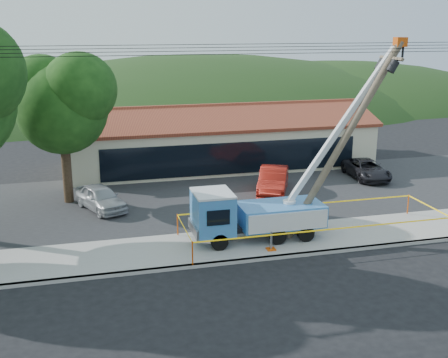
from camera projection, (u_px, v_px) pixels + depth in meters
name	position (u px, v px, depth m)	size (l,w,h in m)	color
ground	(242.00, 284.00, 23.20)	(120.00, 120.00, 0.00)	black
curb	(229.00, 262.00, 25.14)	(60.00, 0.25, 0.15)	#A29E97
sidewalk	(219.00, 246.00, 26.91)	(60.00, 4.00, 0.15)	#A29E97
parking_lot	(187.00, 198.00, 34.38)	(60.00, 12.00, 0.10)	#28282B
strip_mall	(219.00, 140.00, 42.30)	(22.50, 8.53, 4.67)	beige
tree_lot	(61.00, 100.00, 31.97)	(6.30, 5.60, 8.94)	#332316
hill_west	(6.00, 109.00, 70.88)	(78.40, 56.00, 28.00)	#203D16
hill_center	(200.00, 102.00, 76.91)	(89.60, 64.00, 32.00)	#203D16
hill_east	(334.00, 97.00, 81.74)	(72.80, 52.00, 26.00)	#203D16
utility_truck	(256.00, 211.00, 27.32)	(10.48, 3.48, 9.64)	black
leaning_pole	(349.00, 132.00, 27.19)	(5.74, 2.00, 9.58)	brown
caution_tape	(313.00, 221.00, 27.75)	(13.03, 3.82, 1.10)	#D24B0B
car_silver	(102.00, 211.00, 32.21)	(1.66, 4.12, 1.40)	#A7AAAF
car_red	(273.00, 194.00, 35.48)	(1.67, 4.79, 1.58)	maroon
car_dark	(366.00, 179.00, 38.73)	(2.11, 4.58, 1.27)	black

